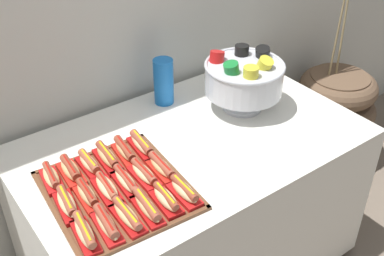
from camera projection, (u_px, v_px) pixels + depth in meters
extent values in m
cube|color=white|center=(192.00, 205.00, 2.24)|extent=(1.46, 0.88, 0.74)
cylinder|color=black|center=(321.00, 246.00, 2.55)|extent=(0.05, 0.05, 0.04)
cylinder|color=black|center=(241.00, 181.00, 2.98)|extent=(0.05, 0.05, 0.04)
cylinder|color=brown|center=(332.00, 119.00, 3.03)|extent=(0.35, 0.35, 0.61)
torus|color=brown|center=(326.00, 148.00, 3.16)|extent=(0.52, 0.52, 0.14)
torus|color=brown|center=(330.00, 129.00, 3.08)|extent=(0.54, 0.54, 0.14)
torus|color=brown|center=(334.00, 109.00, 2.99)|extent=(0.50, 0.50, 0.14)
torus|color=brown|center=(338.00, 87.00, 2.90)|extent=(0.47, 0.47, 0.14)
cylinder|color=#937F56|center=(343.00, 28.00, 2.75)|extent=(0.05, 0.06, 0.55)
cylinder|color=#937F56|center=(338.00, 33.00, 2.73)|extent=(0.04, 0.02, 0.53)
cube|color=brown|center=(117.00, 191.00, 1.76)|extent=(0.52, 0.56, 0.01)
cube|color=brown|center=(150.00, 233.00, 1.58)|extent=(0.48, 0.05, 0.01)
cube|color=brown|center=(90.00, 153.00, 1.94)|extent=(0.48, 0.05, 0.01)
cube|color=brown|center=(56.00, 213.00, 1.66)|extent=(0.05, 0.52, 0.01)
cube|color=brown|center=(172.00, 168.00, 1.86)|extent=(0.05, 0.52, 0.01)
cube|color=#B21414|center=(86.00, 237.00, 1.56)|extent=(0.08, 0.18, 0.02)
ellipsoid|color=beige|center=(85.00, 232.00, 1.54)|extent=(0.07, 0.16, 0.04)
cylinder|color=#A8563D|center=(84.00, 229.00, 1.54)|extent=(0.05, 0.16, 0.03)
cylinder|color=yellow|center=(84.00, 226.00, 1.53)|extent=(0.03, 0.14, 0.01)
cube|color=red|center=(107.00, 228.00, 1.59)|extent=(0.07, 0.18, 0.02)
ellipsoid|color=beige|center=(106.00, 224.00, 1.58)|extent=(0.06, 0.17, 0.04)
cylinder|color=#9E4C38|center=(106.00, 221.00, 1.57)|extent=(0.05, 0.16, 0.03)
cylinder|color=red|center=(106.00, 218.00, 1.56)|extent=(0.02, 0.13, 0.01)
cube|color=#B21414|center=(128.00, 220.00, 1.62)|extent=(0.07, 0.18, 0.02)
ellipsoid|color=#E0BC7F|center=(127.00, 215.00, 1.61)|extent=(0.05, 0.17, 0.04)
cylinder|color=#9E4C38|center=(127.00, 213.00, 1.61)|extent=(0.03, 0.17, 0.03)
cylinder|color=yellow|center=(127.00, 210.00, 1.60)|extent=(0.01, 0.14, 0.01)
cube|color=#B21414|center=(147.00, 211.00, 1.66)|extent=(0.07, 0.19, 0.02)
ellipsoid|color=#E0BC7F|center=(147.00, 207.00, 1.65)|extent=(0.06, 0.17, 0.04)
cylinder|color=#9E4C38|center=(147.00, 204.00, 1.64)|extent=(0.05, 0.16, 0.03)
cylinder|color=yellow|center=(147.00, 201.00, 1.63)|extent=(0.02, 0.14, 0.01)
cube|color=#B21414|center=(166.00, 203.00, 1.69)|extent=(0.08, 0.16, 0.02)
ellipsoid|color=beige|center=(166.00, 198.00, 1.68)|extent=(0.06, 0.15, 0.04)
cylinder|color=brown|center=(166.00, 196.00, 1.67)|extent=(0.04, 0.15, 0.03)
cylinder|color=yellow|center=(166.00, 193.00, 1.66)|extent=(0.02, 0.12, 0.01)
cube|color=red|center=(184.00, 195.00, 1.72)|extent=(0.07, 0.16, 0.02)
ellipsoid|color=beige|center=(184.00, 190.00, 1.71)|extent=(0.06, 0.15, 0.04)
cylinder|color=brown|center=(184.00, 188.00, 1.70)|extent=(0.03, 0.14, 0.03)
cylinder|color=yellow|center=(184.00, 185.00, 1.70)|extent=(0.01, 0.12, 0.01)
cube|color=#B21414|center=(68.00, 207.00, 1.67)|extent=(0.08, 0.18, 0.02)
ellipsoid|color=beige|center=(67.00, 203.00, 1.66)|extent=(0.07, 0.16, 0.04)
cylinder|color=#9E4C38|center=(66.00, 200.00, 1.65)|extent=(0.05, 0.15, 0.03)
cylinder|color=yellow|center=(66.00, 197.00, 1.65)|extent=(0.02, 0.13, 0.01)
cube|color=red|center=(88.00, 199.00, 1.71)|extent=(0.07, 0.16, 0.02)
ellipsoid|color=#E0BC7F|center=(87.00, 194.00, 1.69)|extent=(0.06, 0.15, 0.04)
cylinder|color=brown|center=(87.00, 191.00, 1.69)|extent=(0.04, 0.14, 0.03)
cylinder|color=red|center=(86.00, 189.00, 1.68)|extent=(0.02, 0.12, 0.01)
cube|color=#B21414|center=(108.00, 192.00, 1.74)|extent=(0.08, 0.18, 0.02)
ellipsoid|color=beige|center=(107.00, 188.00, 1.73)|extent=(0.07, 0.17, 0.04)
cylinder|color=#A8563D|center=(107.00, 185.00, 1.72)|extent=(0.04, 0.15, 0.03)
cylinder|color=red|center=(106.00, 183.00, 1.72)|extent=(0.02, 0.13, 0.01)
cube|color=#B21414|center=(126.00, 184.00, 1.77)|extent=(0.07, 0.18, 0.02)
ellipsoid|color=beige|center=(126.00, 180.00, 1.76)|extent=(0.06, 0.16, 0.04)
cylinder|color=#9E4C38|center=(126.00, 178.00, 1.76)|extent=(0.04, 0.16, 0.03)
cylinder|color=red|center=(125.00, 176.00, 1.75)|extent=(0.02, 0.14, 0.01)
cube|color=red|center=(144.00, 177.00, 1.81)|extent=(0.07, 0.17, 0.02)
ellipsoid|color=beige|center=(144.00, 173.00, 1.79)|extent=(0.06, 0.15, 0.04)
cylinder|color=#9E4C38|center=(144.00, 171.00, 1.79)|extent=(0.03, 0.15, 0.03)
cylinder|color=red|center=(144.00, 168.00, 1.78)|extent=(0.01, 0.13, 0.01)
cube|color=red|center=(162.00, 171.00, 1.84)|extent=(0.07, 0.17, 0.02)
ellipsoid|color=tan|center=(162.00, 167.00, 1.83)|extent=(0.06, 0.15, 0.04)
cylinder|color=#9E4C38|center=(162.00, 164.00, 1.82)|extent=(0.04, 0.15, 0.03)
cylinder|color=red|center=(161.00, 161.00, 1.81)|extent=(0.02, 0.13, 0.01)
cube|color=red|center=(52.00, 181.00, 1.79)|extent=(0.08, 0.16, 0.02)
ellipsoid|color=#E0BC7F|center=(51.00, 177.00, 1.78)|extent=(0.07, 0.15, 0.04)
cylinder|color=#9E4C38|center=(51.00, 174.00, 1.77)|extent=(0.04, 0.15, 0.03)
cylinder|color=red|center=(50.00, 172.00, 1.76)|extent=(0.02, 0.12, 0.01)
cube|color=red|center=(71.00, 174.00, 1.82)|extent=(0.08, 0.17, 0.02)
ellipsoid|color=tan|center=(71.00, 169.00, 1.81)|extent=(0.07, 0.16, 0.04)
cylinder|color=brown|center=(70.00, 167.00, 1.80)|extent=(0.04, 0.15, 0.03)
cylinder|color=red|center=(70.00, 164.00, 1.79)|extent=(0.02, 0.12, 0.01)
cube|color=#B21414|center=(90.00, 167.00, 1.85)|extent=(0.06, 0.16, 0.02)
ellipsoid|color=beige|center=(89.00, 163.00, 1.84)|extent=(0.05, 0.15, 0.04)
cylinder|color=#A8563D|center=(89.00, 161.00, 1.84)|extent=(0.04, 0.14, 0.03)
cylinder|color=yellow|center=(89.00, 158.00, 1.83)|extent=(0.01, 0.12, 0.01)
cube|color=#B21414|center=(108.00, 161.00, 1.89)|extent=(0.08, 0.19, 0.02)
ellipsoid|color=tan|center=(107.00, 156.00, 1.87)|extent=(0.06, 0.17, 0.04)
cylinder|color=brown|center=(107.00, 154.00, 1.87)|extent=(0.04, 0.16, 0.03)
cylinder|color=yellow|center=(107.00, 151.00, 1.86)|extent=(0.02, 0.14, 0.01)
cube|color=red|center=(125.00, 155.00, 1.92)|extent=(0.08, 0.17, 0.02)
ellipsoid|color=tan|center=(125.00, 150.00, 1.91)|extent=(0.06, 0.16, 0.04)
cylinder|color=brown|center=(125.00, 148.00, 1.90)|extent=(0.05, 0.16, 0.03)
cylinder|color=red|center=(124.00, 145.00, 1.89)|extent=(0.02, 0.13, 0.01)
cube|color=#B21414|center=(142.00, 149.00, 1.95)|extent=(0.08, 0.19, 0.02)
ellipsoid|color=beige|center=(142.00, 144.00, 1.94)|extent=(0.06, 0.17, 0.04)
cylinder|color=#9E4C38|center=(141.00, 142.00, 1.94)|extent=(0.05, 0.16, 0.03)
cylinder|color=yellow|center=(141.00, 139.00, 1.93)|extent=(0.02, 0.13, 0.01)
cylinder|color=silver|center=(242.00, 106.00, 2.24)|extent=(0.18, 0.18, 0.02)
cone|color=silver|center=(243.00, 98.00, 2.21)|extent=(0.06, 0.06, 0.07)
cylinder|color=silver|center=(244.00, 78.00, 2.16)|extent=(0.35, 0.35, 0.13)
torus|color=silver|center=(245.00, 65.00, 2.12)|extent=(0.36, 0.36, 0.02)
cylinder|color=black|center=(263.00, 59.00, 2.21)|extent=(0.11, 0.10, 0.14)
cylinder|color=black|center=(241.00, 58.00, 2.22)|extent=(0.09, 0.09, 0.13)
cylinder|color=red|center=(216.00, 65.00, 2.16)|extent=(0.11, 0.10, 0.13)
cylinder|color=#197A33|center=(233.00, 76.00, 2.08)|extent=(0.10, 0.08, 0.14)
cylinder|color=yellow|center=(250.00, 80.00, 2.04)|extent=(0.10, 0.09, 0.12)
cylinder|color=yellow|center=(262.00, 70.00, 2.12)|extent=(0.10, 0.13, 0.15)
cylinder|color=blue|center=(164.00, 90.00, 2.25)|extent=(0.09, 0.09, 0.13)
cylinder|color=blue|center=(164.00, 86.00, 2.24)|extent=(0.09, 0.09, 0.13)
cylinder|color=blue|center=(164.00, 82.00, 2.22)|extent=(0.09, 0.09, 0.13)
cylinder|color=blue|center=(163.00, 77.00, 2.21)|extent=(0.09, 0.09, 0.13)
cylinder|color=blue|center=(163.00, 73.00, 2.20)|extent=(0.09, 0.09, 0.13)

